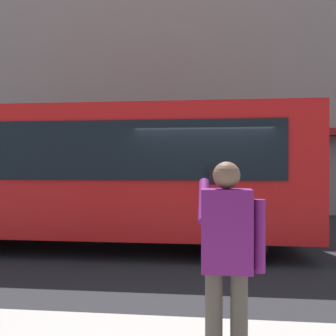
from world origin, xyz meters
name	(u,v)px	position (x,y,z in m)	size (l,w,h in m)	color
ground_plane	(203,254)	(0.00, 0.00, 0.00)	(60.00, 60.00, 0.00)	#232326
building_facade_far	(206,58)	(-0.02, -6.80, 5.99)	(28.00, 1.55, 12.00)	gray
red_bus	(97,172)	(2.34, -0.33, 1.68)	(9.05, 2.54, 3.08)	red
pedestrian_photographer	(227,250)	(-0.23, 4.55, 1.14)	(0.53, 0.52, 1.70)	#4C4238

